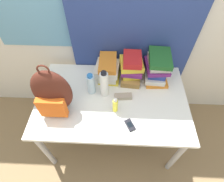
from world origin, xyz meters
name	(u,v)px	position (x,y,z in m)	size (l,w,h in m)	color
ground_plane	(110,170)	(0.00, 0.00, 0.00)	(12.00, 12.00, 0.00)	#8C704C
wall_back	(114,10)	(0.00, 0.91, 1.25)	(6.00, 0.06, 2.50)	silver
curtain_blue	(135,14)	(0.16, 0.86, 1.25)	(1.12, 0.04, 2.50)	navy
desk	(112,103)	(0.00, 0.41, 0.63)	(1.32, 0.83, 0.71)	silver
backpack	(52,93)	(-0.44, 0.29, 0.92)	(0.30, 0.19, 0.48)	#512319
book_stack_left	(108,69)	(-0.05, 0.68, 0.81)	(0.24, 0.27, 0.19)	yellow
book_stack_center	(132,68)	(0.17, 0.68, 0.83)	(0.22, 0.29, 0.25)	olive
book_stack_right	(157,67)	(0.40, 0.68, 0.84)	(0.22, 0.30, 0.27)	orange
water_bottle	(91,84)	(-0.18, 0.48, 0.81)	(0.07, 0.07, 0.21)	silver
sports_bottle	(104,84)	(-0.07, 0.46, 0.84)	(0.07, 0.07, 0.27)	white
sunscreen_bottle	(115,105)	(0.03, 0.29, 0.78)	(0.04, 0.04, 0.15)	yellow
cell_phone	(130,125)	(0.15, 0.15, 0.72)	(0.09, 0.11, 0.02)	black
sunglasses_case	(123,96)	(0.10, 0.42, 0.73)	(0.15, 0.07, 0.04)	gray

